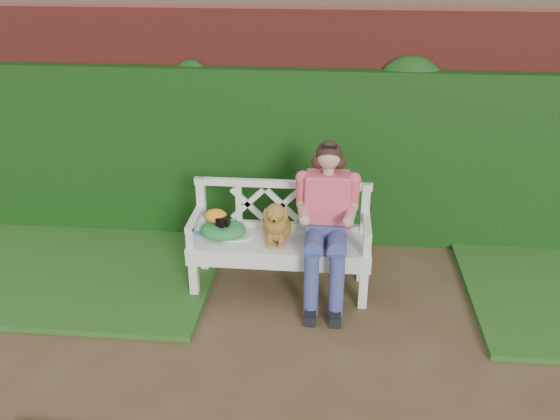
{
  "coord_description": "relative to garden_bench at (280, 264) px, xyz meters",
  "views": [
    {
      "loc": [
        -0.09,
        -3.63,
        2.79
      ],
      "look_at": [
        -0.5,
        0.72,
        0.75
      ],
      "focal_mm": 38.0,
      "sensor_mm": 36.0,
      "label": 1
    }
  ],
  "objects": [
    {
      "name": "garden_bench",
      "position": [
        0.0,
        0.0,
        0.0
      ],
      "size": [
        1.59,
        0.63,
        0.48
      ],
      "primitive_type": null,
      "rotation": [
        0.0,
        0.0,
        -0.02
      ],
      "color": "silver",
      "rests_on": "ground"
    },
    {
      "name": "seated_woman",
      "position": [
        0.38,
        -0.02,
        0.4
      ],
      "size": [
        0.73,
        0.85,
        1.28
      ],
      "primitive_type": null,
      "rotation": [
        0.0,
        0.0,
        0.29
      ],
      "color": "#EB5277",
      "rests_on": "ground"
    },
    {
      "name": "green_bag",
      "position": [
        -0.48,
        0.0,
        0.31
      ],
      "size": [
        0.44,
        0.37,
        0.13
      ],
      "primitive_type": null,
      "rotation": [
        0.0,
        0.0,
        -0.21
      ],
      "color": "green",
      "rests_on": "garden_bench"
    },
    {
      "name": "ground",
      "position": [
        0.5,
        -0.72,
        -0.24
      ],
      "size": [
        60.0,
        60.0,
        0.0
      ],
      "primitive_type": "plane",
      "color": "#49321C"
    },
    {
      "name": "dog",
      "position": [
        -0.02,
        -0.04,
        0.43
      ],
      "size": [
        0.31,
        0.39,
        0.39
      ],
      "primitive_type": null,
      "rotation": [
        0.0,
        0.0,
        -0.18
      ],
      "color": "brown",
      "rests_on": "garden_bench"
    },
    {
      "name": "baseball_glove",
      "position": [
        -0.54,
        0.01,
        0.43
      ],
      "size": [
        0.21,
        0.18,
        0.12
      ],
      "primitive_type": "ellipsoid",
      "rotation": [
        0.0,
        0.0,
        -0.23
      ],
      "color": "orange",
      "rests_on": "green_bag"
    },
    {
      "name": "brick_wall",
      "position": [
        0.5,
        1.18,
        0.86
      ],
      "size": [
        10.0,
        0.3,
        2.2
      ],
      "primitive_type": "cube",
      "color": "maroon",
      "rests_on": "ground"
    },
    {
      "name": "grass_left",
      "position": [
        -1.9,
        0.18,
        -0.21
      ],
      "size": [
        2.6,
        2.0,
        0.05
      ],
      "primitive_type": "cube",
      "color": "#1C4912",
      "rests_on": "ground"
    },
    {
      "name": "tennis_racket",
      "position": [
        -0.41,
        0.02,
        0.25
      ],
      "size": [
        0.62,
        0.28,
        0.03
      ],
      "primitive_type": null,
      "rotation": [
        0.0,
        0.0,
        0.04
      ],
      "color": "silver",
      "rests_on": "garden_bench"
    },
    {
      "name": "ivy_hedge",
      "position": [
        0.5,
        0.96,
        0.61
      ],
      "size": [
        10.0,
        0.18,
        1.7
      ],
      "primitive_type": "cube",
      "color": "#1A4B11",
      "rests_on": "ground"
    },
    {
      "name": "camera_item",
      "position": [
        -0.47,
        -0.04,
        0.41
      ],
      "size": [
        0.11,
        0.09,
        0.07
      ],
      "primitive_type": "cube",
      "rotation": [
        0.0,
        0.0,
        -0.13
      ],
      "color": "black",
      "rests_on": "green_bag"
    }
  ]
}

